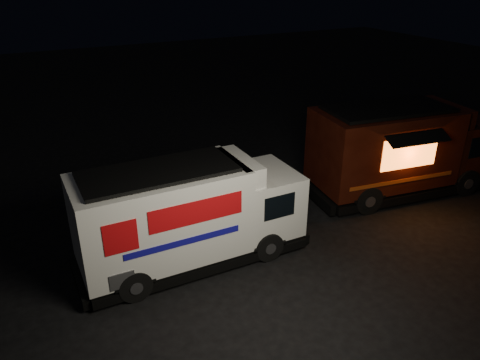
% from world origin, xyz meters
% --- Properties ---
extents(ground, '(80.00, 80.00, 0.00)m').
position_xyz_m(ground, '(0.00, 0.00, 0.00)').
color(ground, black).
rests_on(ground, ground).
extents(white_truck, '(6.76, 2.31, 3.06)m').
position_xyz_m(white_truck, '(-0.51, 0.57, 1.53)').
color(white_truck, silver).
rests_on(white_truck, ground).
extents(red_truck, '(7.57, 3.63, 3.38)m').
position_xyz_m(red_truck, '(8.24, 1.28, 1.69)').
color(red_truck, '#37110A').
rests_on(red_truck, ground).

